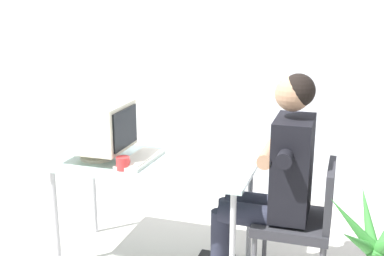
{
  "coord_description": "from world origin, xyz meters",
  "views": [
    {
      "loc": [
        1.17,
        -2.84,
        1.77
      ],
      "look_at": [
        0.26,
        0.0,
        0.96
      ],
      "focal_mm": 46.69,
      "sensor_mm": 36.0,
      "label": 1
    }
  ],
  "objects_px": {
    "desk": "(154,171)",
    "person_seated": "(275,173)",
    "keyboard": "(140,159)",
    "desk_mug": "(123,163)",
    "crt_monitor": "(96,126)",
    "office_chair": "(303,216)"
  },
  "relations": [
    {
      "from": "desk",
      "to": "person_seated",
      "type": "relative_size",
      "value": 0.98
    },
    {
      "from": "keyboard",
      "to": "desk_mug",
      "type": "bearing_deg",
      "value": -102.32
    },
    {
      "from": "crt_monitor",
      "to": "person_seated",
      "type": "height_order",
      "value": "person_seated"
    },
    {
      "from": "crt_monitor",
      "to": "person_seated",
      "type": "bearing_deg",
      "value": 2.31
    },
    {
      "from": "keyboard",
      "to": "desk_mug",
      "type": "height_order",
      "value": "desk_mug"
    },
    {
      "from": "person_seated",
      "to": "desk_mug",
      "type": "xyz_separation_m",
      "value": [
        -0.92,
        -0.19,
        0.03
      ]
    },
    {
      "from": "desk",
      "to": "keyboard",
      "type": "height_order",
      "value": "keyboard"
    },
    {
      "from": "desk",
      "to": "desk_mug",
      "type": "xyz_separation_m",
      "value": [
        -0.13,
        -0.19,
        0.1
      ]
    },
    {
      "from": "desk",
      "to": "crt_monitor",
      "type": "relative_size",
      "value": 3.11
    },
    {
      "from": "desk",
      "to": "crt_monitor",
      "type": "height_order",
      "value": "crt_monitor"
    },
    {
      "from": "keyboard",
      "to": "office_chair",
      "type": "xyz_separation_m",
      "value": [
        1.06,
        0.01,
        -0.26
      ]
    },
    {
      "from": "desk",
      "to": "person_seated",
      "type": "height_order",
      "value": "person_seated"
    },
    {
      "from": "keyboard",
      "to": "person_seated",
      "type": "relative_size",
      "value": 0.33
    },
    {
      "from": "person_seated",
      "to": "desk_mug",
      "type": "distance_m",
      "value": 0.94
    },
    {
      "from": "crt_monitor",
      "to": "keyboard",
      "type": "height_order",
      "value": "crt_monitor"
    },
    {
      "from": "keyboard",
      "to": "office_chair",
      "type": "distance_m",
      "value": 1.09
    },
    {
      "from": "crt_monitor",
      "to": "desk_mug",
      "type": "bearing_deg",
      "value": -29.78
    },
    {
      "from": "crt_monitor",
      "to": "office_chair",
      "type": "height_order",
      "value": "crt_monitor"
    },
    {
      "from": "desk",
      "to": "keyboard",
      "type": "bearing_deg",
      "value": -172.63
    },
    {
      "from": "keyboard",
      "to": "office_chair",
      "type": "relative_size",
      "value": 0.55
    },
    {
      "from": "keyboard",
      "to": "person_seated",
      "type": "height_order",
      "value": "person_seated"
    },
    {
      "from": "desk",
      "to": "office_chair",
      "type": "bearing_deg",
      "value": 0.19
    }
  ]
}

